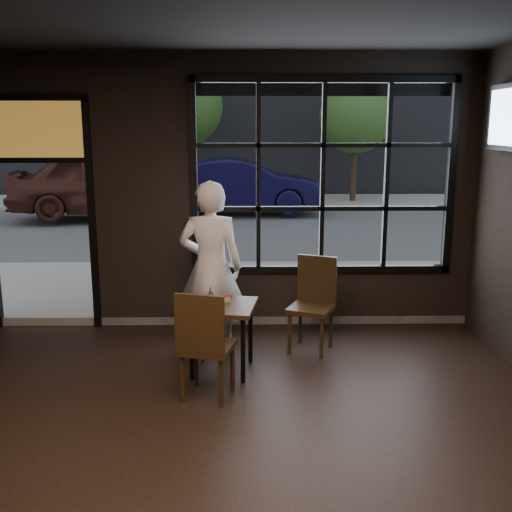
{
  "coord_description": "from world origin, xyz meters",
  "views": [
    {
      "loc": [
        0.3,
        -3.48,
        2.41
      ],
      "look_at": [
        0.4,
        2.2,
        1.15
      ],
      "focal_mm": 42.0,
      "sensor_mm": 36.0,
      "label": 1
    }
  ],
  "objects_px": {
    "man": "(211,267)",
    "navy_car": "(241,185)",
    "cafe_table": "(222,338)",
    "chair_near": "(207,343)"
  },
  "relations": [
    {
      "from": "man",
      "to": "navy_car",
      "type": "relative_size",
      "value": 0.43
    },
    {
      "from": "man",
      "to": "navy_car",
      "type": "height_order",
      "value": "man"
    },
    {
      "from": "cafe_table",
      "to": "chair_near",
      "type": "distance_m",
      "value": 0.6
    },
    {
      "from": "man",
      "to": "cafe_table",
      "type": "bearing_deg",
      "value": 106.76
    },
    {
      "from": "chair_near",
      "to": "navy_car",
      "type": "xyz_separation_m",
      "value": [
        0.23,
        10.99,
        0.3
      ]
    },
    {
      "from": "man",
      "to": "navy_car",
      "type": "distance_m",
      "value": 9.83
    },
    {
      "from": "cafe_table",
      "to": "chair_near",
      "type": "xyz_separation_m",
      "value": [
        -0.1,
        -0.57,
        0.16
      ]
    },
    {
      "from": "chair_near",
      "to": "navy_car",
      "type": "relative_size",
      "value": 0.24
    },
    {
      "from": "cafe_table",
      "to": "chair_near",
      "type": "height_order",
      "value": "chair_near"
    },
    {
      "from": "cafe_table",
      "to": "chair_near",
      "type": "bearing_deg",
      "value": -91.8
    }
  ]
}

